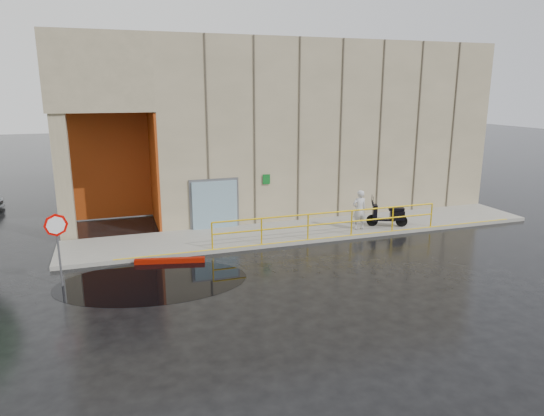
% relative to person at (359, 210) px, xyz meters
% --- Properties ---
extents(ground, '(120.00, 120.00, 0.00)m').
position_rel_person_xyz_m(ground, '(-5.87, -3.77, -0.99)').
color(ground, black).
rests_on(ground, ground).
extents(sidewalk, '(20.00, 3.00, 0.15)m').
position_rel_person_xyz_m(sidewalk, '(-1.87, 0.73, -0.91)').
color(sidewalk, gray).
rests_on(sidewalk, ground).
extents(building, '(20.00, 10.17, 8.00)m').
position_rel_person_xyz_m(building, '(-0.77, 7.21, 3.22)').
color(building, gray).
rests_on(building, ground).
extents(guardrail, '(9.56, 0.06, 1.03)m').
position_rel_person_xyz_m(guardrail, '(-1.62, -0.62, -0.31)').
color(guardrail, gold).
rests_on(guardrail, sidewalk).
extents(person, '(0.62, 0.42, 1.67)m').
position_rel_person_xyz_m(person, '(0.00, 0.00, 0.00)').
color(person, silver).
rests_on(person, sidewalk).
extents(scooter, '(1.77, 1.18, 1.34)m').
position_rel_person_xyz_m(scooter, '(1.36, -0.02, -0.07)').
color(scooter, black).
rests_on(scooter, sidewalk).
extents(stop_sign, '(0.67, 0.23, 2.30)m').
position_rel_person_xyz_m(stop_sign, '(-11.37, -2.26, 0.71)').
color(stop_sign, slate).
rests_on(stop_sign, ground).
extents(red_curb, '(2.38, 0.69, 0.18)m').
position_rel_person_xyz_m(red_curb, '(-8.00, -1.24, -0.90)').
color(red_curb, '#7D0D01').
rests_on(red_curb, ground).
extents(puddle, '(6.30, 4.31, 0.01)m').
position_rel_person_xyz_m(puddle, '(-8.73, -2.78, -0.98)').
color(puddle, black).
rests_on(puddle, ground).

